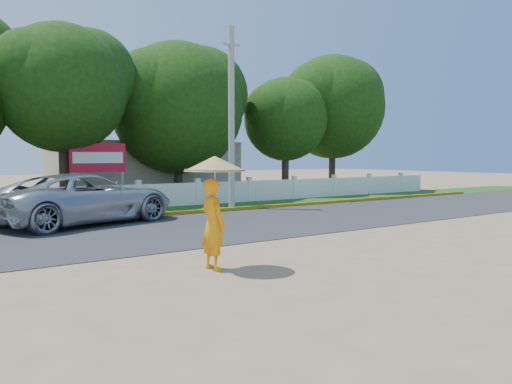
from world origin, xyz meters
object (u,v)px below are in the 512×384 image
(utility_pole, at_px, (231,118))
(vehicle, at_px, (85,199))
(billboard, at_px, (98,161))
(monk_with_parasol, at_px, (214,196))

(utility_pole, height_order, vehicle, utility_pole)
(billboard, bearing_deg, utility_pole, -33.94)
(vehicle, height_order, billboard, billboard)
(utility_pole, xyz_separation_m, monk_with_parasol, (-6.81, -10.14, -2.51))
(utility_pole, xyz_separation_m, vehicle, (-6.93, -1.45, -3.16))
(monk_with_parasol, bearing_deg, utility_pole, 56.12)
(monk_with_parasol, bearing_deg, billboard, 82.17)
(utility_pole, distance_m, billboard, 6.27)
(utility_pole, bearing_deg, vehicle, -168.15)
(vehicle, distance_m, billboard, 5.33)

